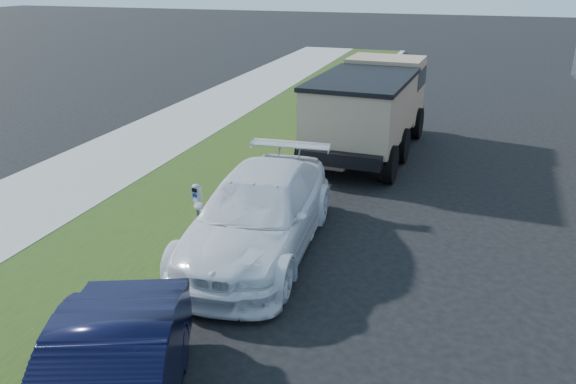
% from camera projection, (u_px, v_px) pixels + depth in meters
% --- Properties ---
extents(ground, '(120.00, 120.00, 0.00)m').
position_uv_depth(ground, '(352.00, 282.00, 8.93)').
color(ground, black).
rests_on(ground, ground).
extents(streetside, '(6.12, 50.00, 0.15)m').
position_uv_depth(streetside, '(121.00, 194.00, 12.27)').
color(streetside, gray).
rests_on(streetside, ground).
extents(parking_meter, '(0.18, 0.14, 1.18)m').
position_uv_depth(parking_meter, '(197.00, 202.00, 9.51)').
color(parking_meter, '#3F4247').
rests_on(parking_meter, ground).
extents(white_wagon, '(2.24, 4.90, 1.39)m').
position_uv_depth(white_wagon, '(259.00, 213.00, 9.74)').
color(white_wagon, white).
rests_on(white_wagon, ground).
extents(dump_truck, '(2.59, 5.92, 2.28)m').
position_uv_depth(dump_truck, '(371.00, 104.00, 15.05)').
color(dump_truck, black).
rests_on(dump_truck, ground).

